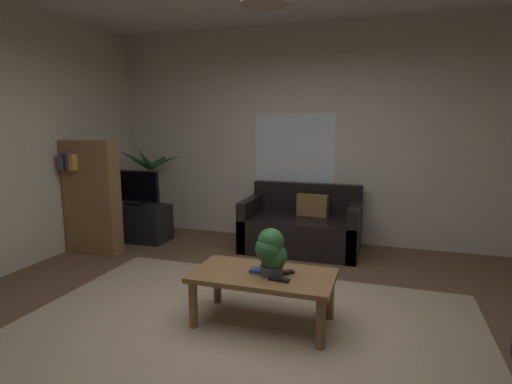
# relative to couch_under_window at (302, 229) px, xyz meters

# --- Properties ---
(floor) EXTENTS (5.63, 5.31, 0.02)m
(floor) POSITION_rel_couch_under_window_xyz_m (0.00, -2.18, -0.29)
(floor) COLOR brown
(floor) RESTS_ON ground
(rug) EXTENTS (3.66, 2.92, 0.01)m
(rug) POSITION_rel_couch_under_window_xyz_m (0.00, -2.38, -0.27)
(rug) COLOR tan
(rug) RESTS_ON ground
(wall_back) EXTENTS (5.75, 0.06, 2.90)m
(wall_back) POSITION_rel_couch_under_window_xyz_m (0.00, 0.51, 1.17)
(wall_back) COLOR beige
(wall_back) RESTS_ON ground
(window_pane) EXTENTS (1.11, 0.01, 1.20)m
(window_pane) POSITION_rel_couch_under_window_xyz_m (-0.22, 0.47, 0.86)
(window_pane) COLOR white
(couch_under_window) EXTENTS (1.45, 0.83, 0.82)m
(couch_under_window) POSITION_rel_couch_under_window_xyz_m (0.00, 0.00, 0.00)
(couch_under_window) COLOR black
(couch_under_window) RESTS_ON ground
(coffee_table) EXTENTS (1.12, 0.60, 0.42)m
(coffee_table) POSITION_rel_couch_under_window_xyz_m (0.11, -2.02, 0.08)
(coffee_table) COLOR olive
(coffee_table) RESTS_ON ground
(book_on_table_0) EXTENTS (0.12, 0.10, 0.03)m
(book_on_table_0) POSITION_rel_couch_under_window_xyz_m (0.06, -2.02, 0.16)
(book_on_table_0) COLOR #2D4C8C
(book_on_table_0) RESTS_ON coffee_table
(remote_on_table_0) EXTENTS (0.16, 0.07, 0.02)m
(remote_on_table_0) POSITION_rel_couch_under_window_xyz_m (0.27, -2.14, 0.16)
(remote_on_table_0) COLOR black
(remote_on_table_0) RESTS_ON coffee_table
(remote_on_table_1) EXTENTS (0.14, 0.15, 0.02)m
(remote_on_table_1) POSITION_rel_couch_under_window_xyz_m (0.28, -2.00, 0.16)
(remote_on_table_1) COLOR black
(remote_on_table_1) RESTS_ON coffee_table
(potted_plant_on_table) EXTENTS (0.25, 0.24, 0.38)m
(potted_plant_on_table) POSITION_rel_couch_under_window_xyz_m (0.18, -2.05, 0.35)
(potted_plant_on_table) COLOR #4C4C51
(potted_plant_on_table) RESTS_ON coffee_table
(tv_stand) EXTENTS (0.90, 0.44, 0.50)m
(tv_stand) POSITION_rel_couch_under_window_xyz_m (-2.26, -0.27, -0.03)
(tv_stand) COLOR black
(tv_stand) RESTS_ON ground
(tv) EXTENTS (0.75, 0.16, 0.47)m
(tv) POSITION_rel_couch_under_window_xyz_m (-2.26, -0.30, 0.47)
(tv) COLOR black
(tv) RESTS_ON tv_stand
(potted_palm_corner) EXTENTS (0.81, 0.91, 1.29)m
(potted_palm_corner) POSITION_rel_couch_under_window_xyz_m (-2.30, 0.19, 0.28)
(potted_palm_corner) COLOR #4C4C51
(potted_palm_corner) RESTS_ON ground
(bookshelf_corner) EXTENTS (0.70, 0.31, 1.40)m
(bookshelf_corner) POSITION_rel_couch_under_window_xyz_m (-2.45, -0.91, 0.44)
(bookshelf_corner) COLOR olive
(bookshelf_corner) RESTS_ON ground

